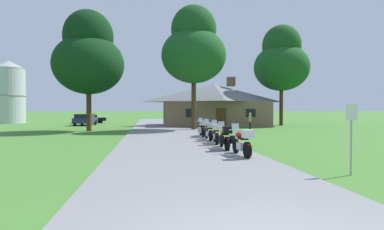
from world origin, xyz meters
The scene contains 16 objects.
ground_plane centered at (0.00, 20.00, 0.00)m, with size 500.00×500.00×0.00m, color #42752D.
asphalt_driveway centered at (0.00, 18.00, 0.03)m, with size 6.40×80.00×0.06m, color slate.
motorcycle_red_nearest_to_camera centered at (2.31, 8.55, 0.62)m, with size 0.66×2.08×1.30m.
motorcycle_yellow_second_in_row centered at (2.14, 10.79, 0.61)m, with size 0.76×2.08×1.30m.
motorcycle_orange_third_in_row centered at (2.22, 13.29, 0.62)m, with size 0.71×2.08×1.30m.
motorcycle_red_fourth_in_row centered at (2.24, 15.41, 0.62)m, with size 0.66×2.08×1.30m.
motorcycle_white_farthest_in_row centered at (2.20, 17.70, 0.61)m, with size 0.75×2.08×1.30m.
stone_lodge centered at (6.26, 33.22, 2.56)m, with size 12.52×8.42×5.88m.
bystander_tan_shirt_near_lodge centered at (7.63, 23.64, 0.93)m, with size 0.30×0.54×1.67m.
metal_signpost_roadside centered at (4.51, 4.74, 1.35)m, with size 0.36×0.06×2.14m.
tree_left_near centered at (-6.86, 25.28, 6.74)m, with size 6.28×6.28×10.86m.
tree_by_lodge_front centered at (2.71, 25.56, 7.77)m, with size 6.12×6.12×11.79m.
tree_right_of_lodge centered at (14.45, 32.38, 7.82)m, with size 6.64×6.64×12.18m.
metal_silo_distant centered at (-21.25, 43.73, 4.42)m, with size 4.43×4.43×8.83m.
parked_navy_suv_far_left centered at (-9.25, 35.91, 0.78)m, with size 2.21×4.73×1.40m.
parked_black_sedan_far_left centered at (-9.79, 41.88, 0.64)m, with size 4.55×2.96×1.20m.
Camera 1 is at (-1.49, -3.89, 1.99)m, focal length 29.32 mm.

